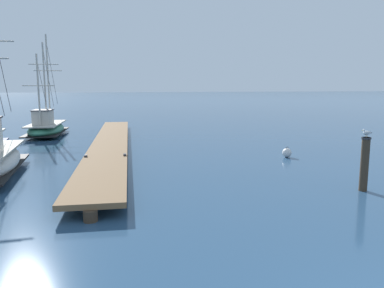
{
  "coord_description": "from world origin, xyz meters",
  "views": [
    {
      "loc": [
        -4.71,
        -2.73,
        3.37
      ],
      "look_at": [
        -1.7,
        9.71,
        1.4
      ],
      "focal_mm": 35.48,
      "sensor_mm": 36.0,
      "label": 1
    }
  ],
  "objects_px": {
    "mooring_buoy": "(287,153)",
    "perched_seagull": "(367,133)",
    "fishing_boat_2": "(46,127)",
    "mooring_piling": "(365,163)"
  },
  "relations": [
    {
      "from": "mooring_buoy",
      "to": "mooring_piling",
      "type": "bearing_deg",
      "value": -93.55
    },
    {
      "from": "fishing_boat_2",
      "to": "mooring_buoy",
      "type": "bearing_deg",
      "value": -42.23
    },
    {
      "from": "mooring_piling",
      "to": "fishing_boat_2",
      "type": "bearing_deg",
      "value": 124.91
    },
    {
      "from": "fishing_boat_2",
      "to": "mooring_piling",
      "type": "xyz_separation_m",
      "value": [
        11.81,
        -16.93,
        0.32
      ]
    },
    {
      "from": "fishing_boat_2",
      "to": "perched_seagull",
      "type": "distance_m",
      "value": 20.69
    },
    {
      "from": "fishing_boat_2",
      "to": "perched_seagull",
      "type": "xyz_separation_m",
      "value": [
        11.82,
        -16.93,
        1.31
      ]
    },
    {
      "from": "perched_seagull",
      "to": "mooring_piling",
      "type": "bearing_deg",
      "value": -175.78
    },
    {
      "from": "fishing_boat_2",
      "to": "mooring_piling",
      "type": "relative_size",
      "value": 4.36
    },
    {
      "from": "mooring_piling",
      "to": "mooring_buoy",
      "type": "bearing_deg",
      "value": 86.45
    },
    {
      "from": "mooring_buoy",
      "to": "perched_seagull",
      "type": "bearing_deg",
      "value": -93.49
    }
  ]
}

